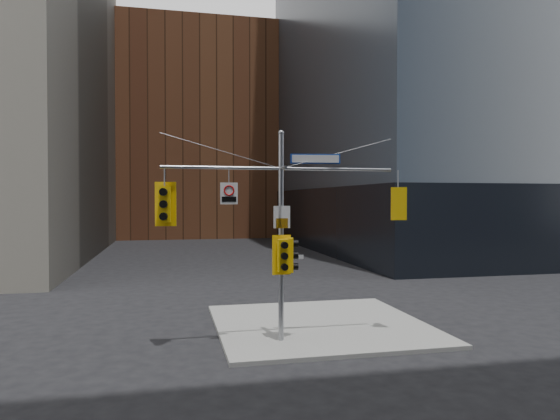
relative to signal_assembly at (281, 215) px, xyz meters
name	(u,v)px	position (x,y,z in m)	size (l,w,h in m)	color
ground	(296,363)	(0.00, -1.99, -4.42)	(160.00, 160.00, 0.00)	black
sidewalk_corner	(320,325)	(2.00, 2.01, -4.34)	(8.00, 8.00, 0.15)	gray
podium_ne	(479,218)	(28.00, 30.01, -1.42)	(36.40, 36.40, 6.00)	black
brick_midrise	(196,136)	(0.00, 56.01, 9.58)	(26.00, 20.00, 28.00)	brown
signal_assembly	(281,215)	(0.00, 0.00, 0.00)	(8.00, 0.80, 7.30)	gray
traffic_light_west_arm	(165,204)	(-3.85, 0.01, 0.38)	(0.69, 0.60, 1.45)	yellow
traffic_light_east_arm	(398,204)	(4.29, 0.00, 0.38)	(0.55, 0.51, 1.17)	yellow
traffic_light_pole_side	(291,255)	(0.33, 0.00, -1.37)	(0.49, 0.42, 1.18)	yellow
traffic_light_pole_front	(283,255)	(0.00, -0.27, -1.34)	(0.64, 0.51, 1.35)	yellow
street_sign_blade	(315,159)	(1.21, 0.00, 1.93)	(1.73, 0.25, 0.34)	#103297
regulatory_sign_arm	(229,193)	(-1.77, -0.02, 0.76)	(0.58, 0.06, 0.72)	silver
regulatory_sign_pole	(282,218)	(0.00, -0.11, -0.08)	(0.58, 0.07, 0.75)	silver
street_blade_ew	(294,257)	(0.45, 0.01, -1.44)	(0.69, 0.08, 0.14)	silver
street_blade_ns	(278,257)	(0.00, 0.46, -1.47)	(0.14, 0.82, 0.16)	#145926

